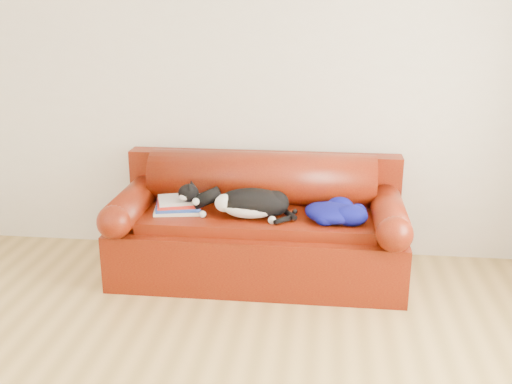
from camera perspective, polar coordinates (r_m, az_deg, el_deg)
room_shell at (r=2.68m, az=-5.06°, el=11.25°), size 4.52×4.02×2.61m
sofa_base at (r=4.46m, az=0.22°, el=-5.05°), size 2.10×0.90×0.50m
sofa_back at (r=4.58m, az=0.57°, el=-0.36°), size 2.10×1.01×0.88m
book_stack at (r=4.40m, az=-7.36°, el=-1.20°), size 0.37×0.32×0.10m
cat at (r=4.22m, az=-0.42°, el=-1.14°), size 0.72×0.29×0.26m
blanket at (r=4.21m, az=7.51°, el=-1.87°), size 0.47×0.42×0.14m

